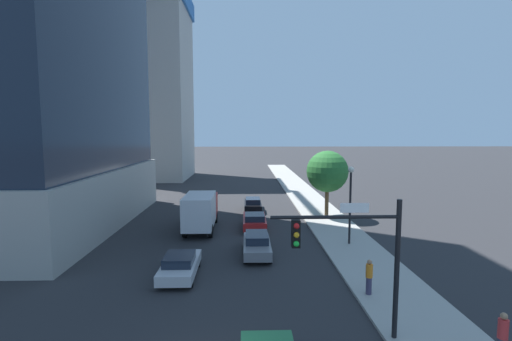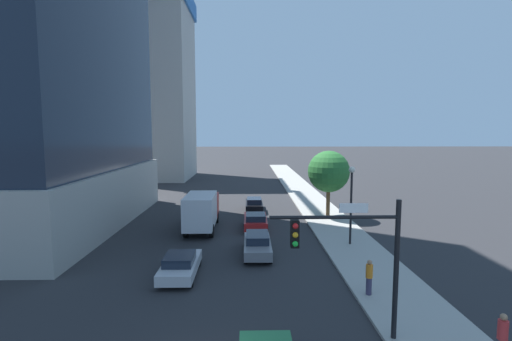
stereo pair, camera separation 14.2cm
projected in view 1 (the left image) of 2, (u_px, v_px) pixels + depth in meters
name	position (u px, v px, depth m)	size (l,w,h in m)	color
sidewalk	(334.00, 228.00, 31.31)	(4.19, 120.00, 0.15)	#9E9B93
construction_building	(152.00, 78.00, 64.53)	(13.30, 27.56, 39.88)	#B2AFA8
traffic_light_pole	(352.00, 246.00, 14.03)	(5.01, 0.48, 5.50)	black
street_lamp	(350.00, 193.00, 26.25)	(0.44, 0.44, 5.61)	black
street_tree	(327.00, 172.00, 34.94)	(3.96, 3.96, 6.30)	brown
car_silver	(180.00, 265.00, 20.85)	(1.89, 4.45, 1.34)	#B7B7BC
car_red	(254.00, 221.00, 31.14)	(1.90, 4.56, 1.45)	red
car_black	(253.00, 204.00, 38.35)	(1.74, 4.39, 1.41)	black
car_gray	(257.00, 244.00, 24.55)	(1.77, 4.62, 1.44)	slate
box_truck	(201.00, 210.00, 30.53)	(2.31, 6.75, 3.15)	#B21E1E
pedestrian_red_shirt	(503.00, 337.00, 12.80)	(0.34, 0.34, 1.81)	#38334C
pedestrian_orange_shirt	(369.00, 276.00, 18.23)	(0.34, 0.34, 1.77)	#38334C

